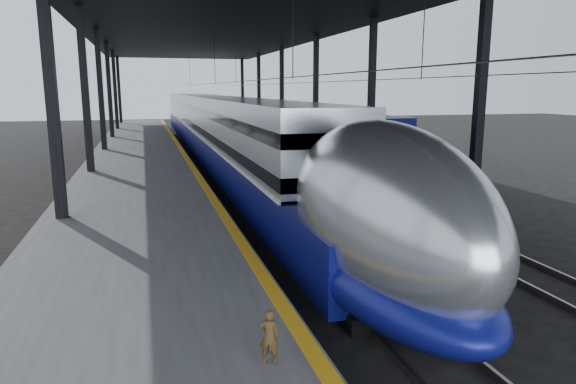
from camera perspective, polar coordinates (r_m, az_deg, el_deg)
name	(u,v)px	position (r m, az deg, el deg)	size (l,w,h in m)	color
ground	(273,284)	(13.89, -1.72, -10.14)	(160.00, 160.00, 0.00)	black
platform	(139,165)	(32.88, -16.21, 2.88)	(6.00, 80.00, 1.00)	#4C4C4F
yellow_strip	(185,156)	(32.89, -11.37, 4.00)	(0.30, 80.00, 0.01)	orange
rails	(266,167)	(33.80, -2.48, 2.82)	(6.52, 80.00, 0.16)	slate
canopy	(223,22)	(33.18, -7.23, 18.24)	(18.00, 75.00, 9.47)	black
tgv_train	(216,130)	(38.33, -8.01, 6.83)	(3.20, 65.20, 4.58)	silver
second_train	(255,123)	(48.61, -3.65, 7.64)	(2.81, 56.05, 3.88)	navy
child	(269,336)	(8.03, -2.09, -15.75)	(0.31, 0.21, 0.86)	#4B3319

